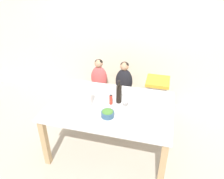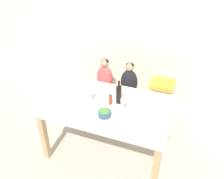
% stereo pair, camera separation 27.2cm
% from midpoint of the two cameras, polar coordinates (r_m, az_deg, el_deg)
% --- Properties ---
extents(ground_plane, '(14.00, 14.00, 0.00)m').
position_cam_midpoint_polar(ground_plane, '(3.22, 1.97, -14.87)').
color(ground_plane, '#BCB2A3').
extents(wall_back, '(10.00, 0.06, 2.70)m').
position_cam_midpoint_polar(wall_back, '(3.69, 9.61, 15.16)').
color(wall_back, beige).
rests_on(wall_back, ground_plane).
extents(dining_table, '(1.55, 1.06, 0.73)m').
position_cam_midpoint_polar(dining_table, '(2.80, 2.20, -5.56)').
color(dining_table, silver).
rests_on(dining_table, ground_plane).
extents(chair_far_left, '(0.41, 0.44, 0.44)m').
position_cam_midpoint_polar(chair_far_left, '(3.70, 0.31, -0.76)').
color(chair_far_left, silver).
rests_on(chair_far_left, ground_plane).
extents(chair_far_center, '(0.41, 0.44, 0.44)m').
position_cam_midpoint_polar(chair_far_center, '(3.59, 6.49, -1.99)').
color(chair_far_center, silver).
rests_on(chair_far_center, ground_plane).
extents(chair_right_highchair, '(0.35, 0.37, 0.75)m').
position_cam_midpoint_polar(chair_right_highchair, '(3.41, 15.17, -0.63)').
color(chair_right_highchair, silver).
rests_on(chair_right_highchair, ground_plane).
extents(person_child_left, '(0.27, 0.17, 0.53)m').
position_cam_midpoint_polar(person_child_left, '(3.54, 0.33, 3.68)').
color(person_child_left, '#C64C4C').
rests_on(person_child_left, chair_far_left).
extents(person_child_center, '(0.27, 0.17, 0.53)m').
position_cam_midpoint_polar(person_child_center, '(3.43, 6.79, 2.53)').
color(person_child_center, black).
rests_on(person_child_center, chair_far_center).
extents(wine_bottle, '(0.07, 0.07, 0.31)m').
position_cam_midpoint_polar(wine_bottle, '(2.74, 4.62, -1.27)').
color(wine_bottle, black).
rests_on(wine_bottle, dining_table).
extents(paper_towel_roll, '(0.10, 0.10, 0.24)m').
position_cam_midpoint_polar(paper_towel_roll, '(2.72, -3.70, -1.62)').
color(paper_towel_roll, white).
rests_on(paper_towel_roll, dining_table).
extents(wine_glass_near, '(0.07, 0.07, 0.18)m').
position_cam_midpoint_polar(wine_glass_near, '(2.60, 5.98, -3.11)').
color(wine_glass_near, white).
rests_on(wine_glass_near, dining_table).
extents(salad_bowl_large, '(0.15, 0.15, 0.09)m').
position_cam_midpoint_polar(salad_bowl_large, '(2.54, 1.12, -6.22)').
color(salad_bowl_large, '#335675').
rests_on(salad_bowl_large, dining_table).
extents(dinner_plate_front_left, '(0.24, 0.24, 0.01)m').
position_cam_midpoint_polar(dinner_plate_front_left, '(2.73, -8.08, -4.68)').
color(dinner_plate_front_left, silver).
rests_on(dinner_plate_front_left, dining_table).
extents(dinner_plate_back_left, '(0.24, 0.24, 0.01)m').
position_cam_midpoint_polar(dinner_plate_back_left, '(3.10, -3.21, 0.27)').
color(dinner_plate_back_left, silver).
rests_on(dinner_plate_back_left, dining_table).
extents(condiment_bottle_hot_sauce, '(0.04, 0.04, 0.15)m').
position_cam_midpoint_polar(condiment_bottle_hot_sauce, '(2.73, 2.50, -2.64)').
color(condiment_bottle_hot_sauce, red).
rests_on(condiment_bottle_hot_sauce, dining_table).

